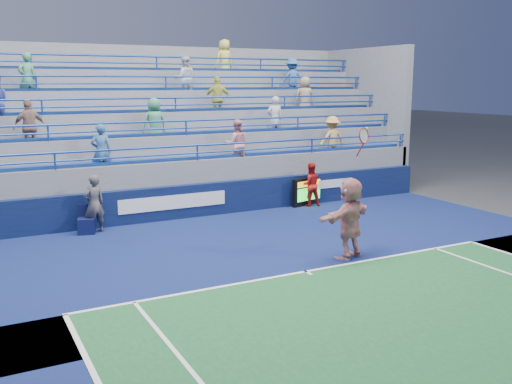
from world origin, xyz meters
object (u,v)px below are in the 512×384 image
judge_chair (86,225)px  tennis_player (350,218)px  ball_girl (310,185)px  serve_speed_board (308,191)px  line_judge (94,204)px

judge_chair → tennis_player: 7.76m
judge_chair → ball_girl: ball_girl is taller
serve_speed_board → tennis_player: tennis_player is taller
ball_girl → line_judge: bearing=14.9°
judge_chair → line_judge: (0.26, 0.01, 0.60)m
judge_chair → ball_girl: (7.93, 0.18, 0.51)m
line_judge → ball_girl: (7.67, 0.17, -0.08)m
judge_chair → line_judge: bearing=1.4°
judge_chair → ball_girl: 7.95m
serve_speed_board → ball_girl: (-0.01, -0.16, 0.28)m
judge_chair → serve_speed_board: bearing=2.5°
ball_girl → tennis_player: bearing=79.7°
serve_speed_board → judge_chair: serve_speed_board is taller
line_judge → ball_girl: bearing=167.2°
serve_speed_board → judge_chair: size_ratio=1.71×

